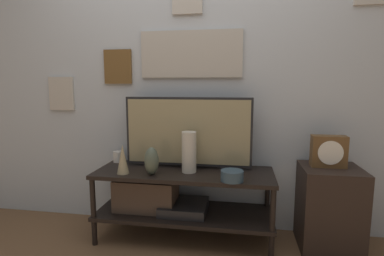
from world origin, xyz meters
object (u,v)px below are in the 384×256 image
Objects in this scene: vase_tall_ceramic at (189,152)px; mantel_clock at (329,151)px; vase_wide_bowl at (232,176)px; vase_urn_stoneware at (152,161)px; television at (188,132)px; candle_jar at (118,157)px; vase_slim_bronze at (123,159)px.

vase_tall_ceramic is 1.29× the size of mantel_clock.
vase_tall_ceramic is at bearing -175.60° from mantel_clock.
vase_wide_bowl is 0.75m from mantel_clock.
television is at bearing 45.82° from vase_urn_stoneware.
vase_tall_ceramic is 1.03m from mantel_clock.
vase_tall_ceramic reaches higher than vase_urn_stoneware.
candle_jar is 1.70m from mantel_clock.
vase_urn_stoneware is at bearing -134.18° from television.
vase_urn_stoneware is (-0.60, 0.05, 0.07)m from vase_wide_bowl.
candle_jar is at bearing 160.05° from vase_wide_bowl.
vase_wide_bowl is 0.71× the size of vase_slim_bronze.
candle_jar is at bearing 118.90° from vase_slim_bronze.
vase_urn_stoneware is (-0.23, -0.24, -0.19)m from television.
mantel_clock is (0.69, 0.24, 0.15)m from vase_wide_bowl.
vase_tall_ceramic reaches higher than vase_wide_bowl.
candle_jar is 0.38× the size of mantel_clock.
vase_urn_stoneware is 0.51m from candle_jar.
vase_slim_bronze is (-0.45, -0.25, -0.18)m from television.
vase_slim_bronze is (-0.22, -0.01, 0.01)m from vase_urn_stoneware.
television reaches higher than vase_wide_bowl.
vase_tall_ceramic is 0.70m from candle_jar.
television is 6.38× the size of vase_wide_bowl.
television is 4.19× the size of mantel_clock.
mantel_clock is at bearing 7.64° from vase_slim_bronze.
mantel_clock is at bearing 4.40° from vase_tall_ceramic.
mantel_clock reaches higher than candle_jar.
vase_urn_stoneware is at bearing -156.82° from vase_tall_ceramic.
vase_urn_stoneware is at bearing 175.19° from vase_wide_bowl.
vase_urn_stoneware is 1.30m from mantel_clock.
television is 10.93× the size of candle_jar.
vase_slim_bronze is 2.41× the size of candle_jar.
vase_slim_bronze reaches higher than vase_urn_stoneware.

